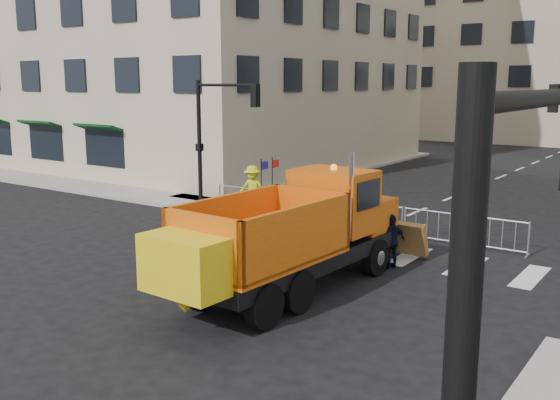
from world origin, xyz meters
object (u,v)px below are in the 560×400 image
Objects in this scene: cop_c at (392,241)px; cop_a at (359,226)px; cop_b at (367,226)px; plow_truck at (290,233)px; worker at (253,189)px.

cop_a is at bearing -94.33° from cop_c.
cop_b reaches higher than cop_a.
cop_a is at bearing 13.09° from cop_b.
cop_b is at bearing 151.38° from cop_a.
cop_c is at bearing -15.90° from plow_truck.
cop_b reaches higher than cop_c.
plow_truck reaches higher than cop_a.
worker is at bearing -30.84° from cop_a.
cop_a is at bearing 6.45° from plow_truck.
cop_a is (-0.29, 4.25, -0.67)m from plow_truck.
plow_truck is 4.17m from cop_b.
cop_a is 0.97× the size of worker.
plow_truck reaches higher than cop_c.
cop_a is 6.68m from worker.
plow_truck is 4.87× the size of worker.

